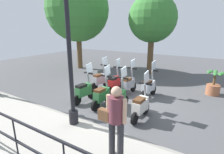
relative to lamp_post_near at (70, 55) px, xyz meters
The scene contains 16 objects.
ground_plane 3.24m from the lamp_post_near, ahead, with size 28.00×28.00×0.00m, color #4C4C4F.
promenade_walkway 2.24m from the lamp_post_near, 163.55° to the right, with size 2.20×20.00×0.15m.
fence_railing 2.22m from the lamp_post_near, behind, with size 0.04×16.03×1.07m.
lamp_post_near is the anchor object (origin of this frame).
pedestrian_with_bag 2.10m from the lamp_post_near, 107.10° to the right, with size 0.34×0.65×1.59m.
tree_large 8.46m from the lamp_post_near, 40.15° to the left, with size 4.33×4.33×6.24m.
tree_distant 7.50m from the lamp_post_near, ahead, with size 2.91×2.91×4.89m.
potted_palm 6.44m from the lamp_post_near, 32.77° to the right, with size 1.06×0.66×1.05m.
scooter_near_0 2.69m from the lamp_post_near, 44.50° to the right, with size 1.23×0.44×1.54m.
scooter_near_1 2.46m from the lamp_post_near, 17.13° to the right, with size 1.23×0.44×1.54m.
scooter_near_2 2.33m from the lamp_post_near, ahead, with size 1.23×0.44×1.54m.
scooter_near_3 2.53m from the lamp_post_near, 30.80° to the left, with size 1.23×0.44×1.54m.
scooter_far_0 3.96m from the lamp_post_near, 16.75° to the right, with size 1.23×0.46×1.54m.
scooter_far_1 3.73m from the lamp_post_near, ahead, with size 1.23×0.44×1.54m.
scooter_far_2 3.63m from the lamp_post_near, ahead, with size 1.23×0.44×1.54m.
scooter_far_3 3.86m from the lamp_post_near, 22.31° to the left, with size 1.22×0.48×1.54m.
Camera 1 is at (-5.73, -3.12, 2.83)m, focal length 28.00 mm.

